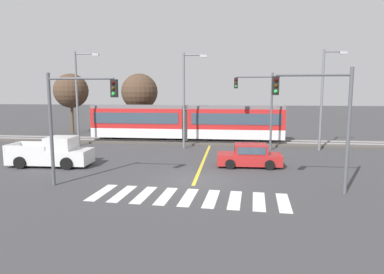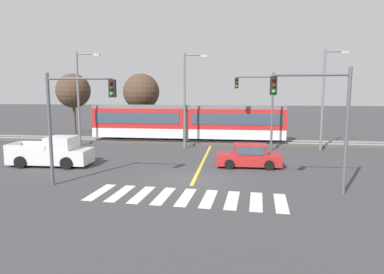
% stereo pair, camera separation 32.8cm
% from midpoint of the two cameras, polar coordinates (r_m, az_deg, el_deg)
% --- Properties ---
extents(ground_plane, '(200.00, 200.00, 0.00)m').
position_cam_midpoint_polar(ground_plane, '(19.43, 0.06, -7.28)').
color(ground_plane, '#3D3D3F').
extents(track_bed, '(120.00, 4.00, 0.18)m').
position_cam_midpoint_polar(track_bed, '(33.35, 2.90, -0.79)').
color(track_bed, '#4C4742').
rests_on(track_bed, ground).
extents(rail_near, '(120.00, 0.08, 0.10)m').
position_cam_midpoint_polar(rail_near, '(32.62, 2.82, -0.73)').
color(rail_near, '#939399').
rests_on(rail_near, track_bed).
extents(rail_far, '(120.00, 0.08, 0.10)m').
position_cam_midpoint_polar(rail_far, '(34.04, 2.98, -0.38)').
color(rail_far, '#939399').
rests_on(rail_far, track_bed).
extents(light_rail_tram, '(18.50, 2.64, 3.43)m').
position_cam_midpoint_polar(light_rail_tram, '(33.36, -1.20, 2.61)').
color(light_rail_tram, silver).
rests_on(light_rail_tram, track_bed).
extents(crosswalk_stripe_0, '(0.73, 2.83, 0.01)m').
position_cam_midpoint_polar(crosswalk_stripe_0, '(17.88, -15.32, -8.89)').
color(crosswalk_stripe_0, silver).
rests_on(crosswalk_stripe_0, ground).
extents(crosswalk_stripe_1, '(0.73, 2.83, 0.01)m').
position_cam_midpoint_polar(crosswalk_stripe_1, '(17.44, -12.02, -9.20)').
color(crosswalk_stripe_1, silver).
rests_on(crosswalk_stripe_1, ground).
extents(crosswalk_stripe_2, '(0.73, 2.83, 0.01)m').
position_cam_midpoint_polar(crosswalk_stripe_2, '(17.06, -8.55, -9.49)').
color(crosswalk_stripe_2, silver).
rests_on(crosswalk_stripe_2, ground).
extents(crosswalk_stripe_3, '(0.73, 2.83, 0.01)m').
position_cam_midpoint_polar(crosswalk_stripe_3, '(16.75, -4.94, -9.76)').
color(crosswalk_stripe_3, silver).
rests_on(crosswalk_stripe_3, ground).
extents(crosswalk_stripe_4, '(0.73, 2.83, 0.01)m').
position_cam_midpoint_polar(crosswalk_stripe_4, '(16.51, -1.19, -10.00)').
color(crosswalk_stripe_4, silver).
rests_on(crosswalk_stripe_4, ground).
extents(crosswalk_stripe_5, '(0.73, 2.83, 0.01)m').
position_cam_midpoint_polar(crosswalk_stripe_5, '(16.34, 2.65, -10.20)').
color(crosswalk_stripe_5, silver).
rests_on(crosswalk_stripe_5, ground).
extents(crosswalk_stripe_6, '(0.73, 2.83, 0.01)m').
position_cam_midpoint_polar(crosswalk_stripe_6, '(16.23, 6.57, -10.36)').
color(crosswalk_stripe_6, silver).
rests_on(crosswalk_stripe_6, ground).
extents(crosswalk_stripe_7, '(0.73, 2.83, 0.01)m').
position_cam_midpoint_polar(crosswalk_stripe_7, '(16.21, 10.52, -10.48)').
color(crosswalk_stripe_7, silver).
rests_on(crosswalk_stripe_7, ground).
extents(crosswalk_stripe_8, '(0.73, 2.83, 0.01)m').
position_cam_midpoint_polar(crosswalk_stripe_8, '(16.26, 14.46, -10.54)').
color(crosswalk_stripe_8, silver).
rests_on(crosswalk_stripe_8, ground).
extents(lane_centre_line, '(0.20, 13.34, 0.01)m').
position_cam_midpoint_polar(lane_centre_line, '(24.85, 1.56, -3.94)').
color(lane_centre_line, gold).
rests_on(lane_centre_line, ground).
extents(sedan_crossing, '(4.25, 2.01, 1.52)m').
position_cam_midpoint_polar(sedan_crossing, '(23.05, 9.12, -3.20)').
color(sedan_crossing, '#B22323').
rests_on(sedan_crossing, ground).
extents(pickup_truck, '(5.46, 2.36, 1.98)m').
position_cam_midpoint_polar(pickup_truck, '(24.85, -22.61, -2.57)').
color(pickup_truck, silver).
rests_on(pickup_truck, ground).
extents(traffic_light_near_left, '(3.75, 0.38, 5.95)m').
position_cam_midpoint_polar(traffic_light_near_left, '(18.78, -19.69, 4.11)').
color(traffic_light_near_left, '#515459').
rests_on(traffic_light_near_left, ground).
extents(traffic_light_near_right, '(3.75, 0.38, 6.14)m').
position_cam_midpoint_polar(traffic_light_near_right, '(17.58, 20.45, 4.15)').
color(traffic_light_near_right, '#515459').
rests_on(traffic_light_near_right, ground).
extents(traffic_light_far_right, '(3.25, 0.38, 6.52)m').
position_cam_midpoint_polar(traffic_light_far_right, '(29.39, 10.86, 6.14)').
color(traffic_light_far_right, '#515459').
rests_on(traffic_light_far_right, ground).
extents(street_lamp_west, '(2.30, 0.28, 8.48)m').
position_cam_midpoint_polar(street_lamp_west, '(32.83, -18.58, 6.99)').
color(street_lamp_west, slate).
rests_on(street_lamp_west, ground).
extents(street_lamp_centre, '(2.07, 0.28, 8.23)m').
position_cam_midpoint_polar(street_lamp_centre, '(29.76, -1.33, 7.05)').
color(street_lamp_centre, slate).
rests_on(street_lamp_centre, ground).
extents(street_lamp_east, '(1.88, 0.28, 8.38)m').
position_cam_midpoint_polar(street_lamp_east, '(30.50, 20.84, 6.66)').
color(street_lamp_east, slate).
rests_on(street_lamp_east, ground).
extents(bare_tree_far_west, '(3.98, 3.98, 7.00)m').
position_cam_midpoint_polar(bare_tree_far_west, '(42.56, -19.72, 7.24)').
color(bare_tree_far_west, brown).
rests_on(bare_tree_far_west, ground).
extents(bare_tree_west, '(4.19, 4.19, 6.99)m').
position_cam_midpoint_polar(bare_tree_west, '(40.30, -8.97, 7.43)').
color(bare_tree_west, brown).
rests_on(bare_tree_west, ground).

